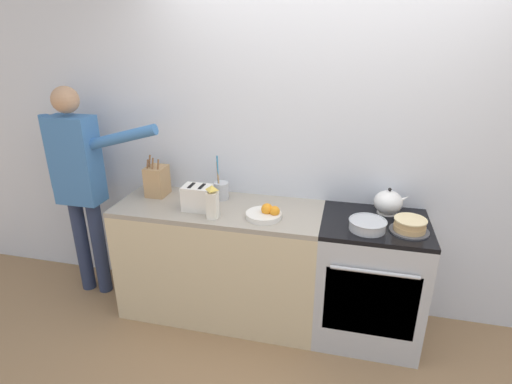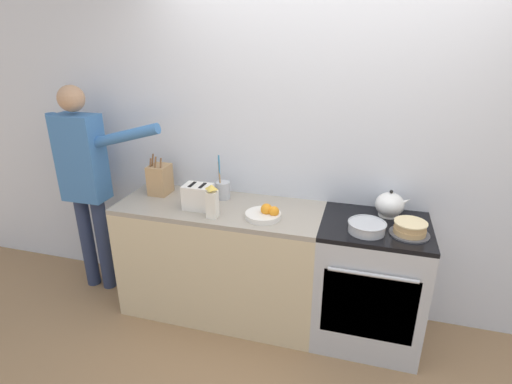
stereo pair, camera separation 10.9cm
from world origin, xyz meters
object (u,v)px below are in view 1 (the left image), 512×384
(mixing_bowl, at_px, (368,225))
(utensil_crock, at_px, (221,190))
(person_baker, at_px, (80,177))
(toaster, at_px, (197,198))
(layer_cake, at_px, (410,226))
(stove_range, at_px, (369,280))
(milk_carton, at_px, (213,203))
(tea_kettle, at_px, (388,202))
(fruit_bowl, at_px, (265,214))
(knife_block, at_px, (157,181))

(mixing_bowl, bearing_deg, utensil_crock, 165.65)
(mixing_bowl, height_order, utensil_crock, utensil_crock)
(person_baker, bearing_deg, toaster, 0.08)
(toaster, bearing_deg, mixing_bowl, -2.46)
(layer_cake, bearing_deg, stove_range, 155.97)
(mixing_bowl, xyz_separation_m, utensil_crock, (-1.06, 0.27, 0.04))
(layer_cake, xyz_separation_m, utensil_crock, (-1.31, 0.23, 0.03))
(stove_range, height_order, milk_carton, milk_carton)
(tea_kettle, height_order, utensil_crock, utensil_crock)
(tea_kettle, bearing_deg, mixing_bowl, -115.45)
(layer_cake, distance_m, mixing_bowl, 0.26)
(tea_kettle, xyz_separation_m, fruit_bowl, (-0.80, -0.27, -0.05))
(knife_block, height_order, person_baker, person_baker)
(mixing_bowl, height_order, fruit_bowl, fruit_bowl)
(fruit_bowl, xyz_separation_m, toaster, (-0.50, 0.03, 0.06))
(stove_range, relative_size, mixing_bowl, 3.76)
(knife_block, height_order, toaster, knife_block)
(mixing_bowl, bearing_deg, knife_block, 171.44)
(stove_range, distance_m, milk_carton, 1.22)
(tea_kettle, height_order, milk_carton, milk_carton)
(utensil_crock, relative_size, toaster, 1.59)
(mixing_bowl, height_order, toaster, toaster)
(utensil_crock, height_order, milk_carton, utensil_crock)
(mixing_bowl, relative_size, milk_carton, 1.01)
(mixing_bowl, xyz_separation_m, knife_block, (-1.56, 0.23, 0.08))
(stove_range, bearing_deg, mixing_bowl, -115.29)
(toaster, height_order, person_baker, person_baker)
(tea_kettle, relative_size, fruit_bowl, 0.97)
(stove_range, relative_size, toaster, 4.26)
(layer_cake, relative_size, knife_block, 0.77)
(mixing_bowl, xyz_separation_m, milk_carton, (-1.01, -0.06, 0.08))
(milk_carton, height_order, person_baker, person_baker)
(stove_range, xyz_separation_m, layer_cake, (0.20, -0.09, 0.49))
(stove_range, height_order, layer_cake, layer_cake)
(stove_range, xyz_separation_m, knife_block, (-1.61, 0.11, 0.56))
(knife_block, relative_size, person_baker, 0.18)
(layer_cake, height_order, knife_block, knife_block)
(stove_range, distance_m, fruit_bowl, 0.87)
(tea_kettle, distance_m, utensil_crock, 1.20)
(tea_kettle, relative_size, person_baker, 0.14)
(fruit_bowl, distance_m, toaster, 0.50)
(stove_range, height_order, fruit_bowl, fruit_bowl)
(tea_kettle, height_order, fruit_bowl, tea_kettle)
(layer_cake, relative_size, utensil_crock, 0.73)
(mixing_bowl, distance_m, milk_carton, 1.01)
(person_baker, bearing_deg, mixing_bowl, 1.58)
(fruit_bowl, bearing_deg, utensil_crock, 147.78)
(tea_kettle, bearing_deg, utensil_crock, -178.86)
(tea_kettle, relative_size, milk_carton, 0.99)
(layer_cake, bearing_deg, fruit_bowl, -179.10)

